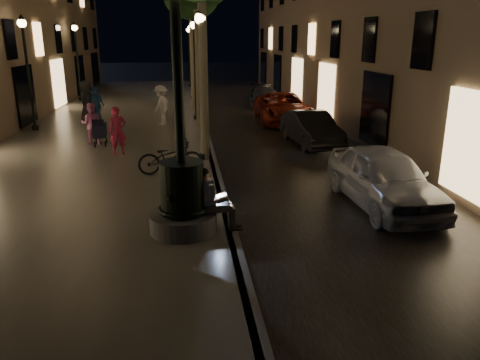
{
  "coord_description": "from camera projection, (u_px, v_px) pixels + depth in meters",
  "views": [
    {
      "loc": [
        -0.91,
        -7.17,
        4.1
      ],
      "look_at": [
        0.32,
        3.0,
        0.96
      ],
      "focal_mm": 35.0,
      "sensor_mm": 36.0,
      "label": 1
    }
  ],
  "objects": [
    {
      "name": "lamp_left_c",
      "position": [
        77.0,
        52.0,
        29.1
      ],
      "size": [
        0.36,
        0.36,
        4.81
      ],
      "color": "black",
      "rests_on": "promenade"
    },
    {
      "name": "lamp_curb_b",
      "position": [
        195.0,
        56.0,
        22.32
      ],
      "size": [
        0.36,
        0.36,
        4.81
      ],
      "color": "black",
      "rests_on": "promenade"
    },
    {
      "name": "stroller",
      "position": [
        100.0,
        130.0,
        17.4
      ],
      "size": [
        0.53,
        1.13,
        1.14
      ],
      "rotation": [
        0.0,
        0.0,
        0.08
      ],
      "color": "black",
      "rests_on": "promenade"
    },
    {
      "name": "pedestrian_dark",
      "position": [
        87.0,
        101.0,
        22.14
      ],
      "size": [
        0.9,
        1.11,
        1.96
      ],
      "primitive_type": "imported",
      "rotation": [
        0.0,
        0.0,
        1.24
      ],
      "color": "#2E2E33",
      "rests_on": "promenade"
    },
    {
      "name": "seated_man_laptop",
      "position": [
        212.0,
        197.0,
        9.69
      ],
      "size": [
        0.99,
        0.33,
        1.36
      ],
      "color": "tan",
      "rests_on": "promenade"
    },
    {
      "name": "lamp_curb_a",
      "position": [
        202.0,
        66.0,
        14.72
      ],
      "size": [
        0.36,
        0.36,
        4.81
      ],
      "color": "black",
      "rests_on": "promenade"
    },
    {
      "name": "tree_far",
      "position": [
        190.0,
        0.0,
        30.88
      ],
      "size": [
        3.0,
        3.0,
        7.5
      ],
      "color": "#6B604C",
      "rests_on": "promenade"
    },
    {
      "name": "pedestrian_blue",
      "position": [
        96.0,
        105.0,
        21.82
      ],
      "size": [
        1.04,
        1.0,
        1.73
      ],
      "primitive_type": "imported",
      "rotation": [
        0.0,
        0.0,
        5.54
      ],
      "color": "#26578E",
      "rests_on": "promenade"
    },
    {
      "name": "curb_strip",
      "position": [
        203.0,
        125.0,
        22.32
      ],
      "size": [
        0.25,
        45.0,
        0.2
      ],
      "primitive_type": "cube",
      "color": "#59595B",
      "rests_on": "ground"
    },
    {
      "name": "car_second",
      "position": [
        311.0,
        129.0,
        18.37
      ],
      "size": [
        1.77,
        4.1,
        1.31
      ],
      "primitive_type": "imported",
      "rotation": [
        0.0,
        0.0,
        0.1
      ],
      "color": "black",
      "rests_on": "ground"
    },
    {
      "name": "pedestrian_white",
      "position": [
        161.0,
        105.0,
        21.5
      ],
      "size": [
        1.14,
        1.35,
        1.81
      ],
      "primitive_type": "imported",
      "rotation": [
        0.0,
        0.0,
        4.22
      ],
      "color": "silver",
      "rests_on": "promenade"
    },
    {
      "name": "car_rear",
      "position": [
        263.0,
        96.0,
        28.87
      ],
      "size": [
        2.07,
        4.32,
        1.22
      ],
      "primitive_type": "imported",
      "rotation": [
        0.0,
        0.0,
        -0.09
      ],
      "color": "#2B2A2F",
      "rests_on": "ground"
    },
    {
      "name": "car_third",
      "position": [
        283.0,
        108.0,
        23.25
      ],
      "size": [
        2.66,
        5.36,
        1.46
      ],
      "primitive_type": "imported",
      "rotation": [
        0.0,
        0.0,
        -0.04
      ],
      "color": "maroon",
      "rests_on": "ground"
    },
    {
      "name": "pedestrian_pink",
      "position": [
        91.0,
        123.0,
        17.62
      ],
      "size": [
        0.77,
        0.61,
        1.56
      ],
      "primitive_type": "imported",
      "rotation": [
        0.0,
        0.0,
        3.16
      ],
      "color": "pink",
      "rests_on": "promenade"
    },
    {
      "name": "lamp_curb_d",
      "position": [
        189.0,
        48.0,
        37.5
      ],
      "size": [
        0.36,
        0.36,
        4.81
      ],
      "color": "black",
      "rests_on": "promenade"
    },
    {
      "name": "cobble_lane",
      "position": [
        265.0,
        125.0,
        22.69
      ],
      "size": [
        6.0,
        45.0,
        0.02
      ],
      "primitive_type": "cube",
      "color": "black",
      "rests_on": "ground"
    },
    {
      "name": "lamp_curb_c",
      "position": [
        191.0,
        51.0,
        29.91
      ],
      "size": [
        0.36,
        0.36,
        4.81
      ],
      "color": "black",
      "rests_on": "promenade"
    },
    {
      "name": "bicycle",
      "position": [
        170.0,
        157.0,
        13.81
      ],
      "size": [
        1.98,
        0.91,
        1.0
      ],
      "primitive_type": "imported",
      "rotation": [
        0.0,
        0.0,
        1.7
      ],
      "color": "black",
      "rests_on": "promenade"
    },
    {
      "name": "lamp_left_b",
      "position": [
        26.0,
        59.0,
        19.6
      ],
      "size": [
        0.36,
        0.36,
        4.81
      ],
      "color": "black",
      "rests_on": "promenade"
    },
    {
      "name": "car_front",
      "position": [
        384.0,
        178.0,
        11.68
      ],
      "size": [
        1.9,
        4.39,
        1.47
      ],
      "primitive_type": "imported",
      "rotation": [
        0.0,
        0.0,
        0.04
      ],
      "color": "#B6B7BE",
      "rests_on": "ground"
    },
    {
      "name": "fountain_lamppost",
      "position": [
        182.0,
        185.0,
        9.54
      ],
      "size": [
        1.4,
        1.4,
        5.21
      ],
      "color": "#59595B",
      "rests_on": "promenade"
    },
    {
      "name": "promenade",
      "position": [
        118.0,
        126.0,
        21.86
      ],
      "size": [
        8.0,
        45.0,
        0.2
      ],
      "primitive_type": "cube",
      "color": "#615D56",
      "rests_on": "ground"
    },
    {
      "name": "pedestrian_red",
      "position": [
        118.0,
        131.0,
        15.99
      ],
      "size": [
        0.7,
        0.57,
        1.65
      ],
      "primitive_type": "imported",
      "rotation": [
        0.0,
        0.0,
        0.33
      ],
      "color": "#AF2345",
      "rests_on": "promenade"
    },
    {
      "name": "ground",
      "position": [
        203.0,
        127.0,
        22.35
      ],
      "size": [
        120.0,
        120.0,
        0.0
      ],
      "primitive_type": "plane",
      "color": "black",
      "rests_on": "ground"
    }
  ]
}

